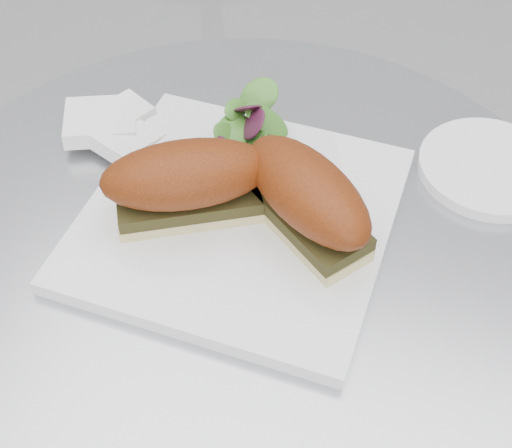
{
  "coord_description": "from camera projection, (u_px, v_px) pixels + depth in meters",
  "views": [
    {
      "loc": [
        0.15,
        -0.42,
        1.26
      ],
      "look_at": [
        0.02,
        -0.0,
        0.77
      ],
      "focal_mm": 50.0,
      "sensor_mm": 36.0,
      "label": 1
    }
  ],
  "objects": [
    {
      "name": "sandwich_left",
      "position": [
        187.0,
        181.0,
        0.66
      ],
      "size": [
        0.17,
        0.14,
        0.08
      ],
      "rotation": [
        0.0,
        0.0,
        0.5
      ],
      "color": "#D6C686",
      "rests_on": "plate"
    },
    {
      "name": "saucer",
      "position": [
        489.0,
        168.0,
        0.75
      ],
      "size": [
        0.15,
        0.15,
        0.01
      ],
      "primitive_type": "cylinder",
      "color": "white",
      "rests_on": "table"
    },
    {
      "name": "napkin",
      "position": [
        114.0,
        134.0,
        0.78
      ],
      "size": [
        0.12,
        0.12,
        0.02
      ],
      "primitive_type": null,
      "rotation": [
        0.0,
        0.0,
        0.15
      ],
      "color": "white",
      "rests_on": "table"
    },
    {
      "name": "sandwich_right",
      "position": [
        307.0,
        197.0,
        0.65
      ],
      "size": [
        0.17,
        0.15,
        0.08
      ],
      "rotation": [
        0.0,
        0.0,
        -0.65
      ],
      "color": "#D6C686",
      "rests_on": "plate"
    },
    {
      "name": "salad",
      "position": [
        251.0,
        133.0,
        0.74
      ],
      "size": [
        0.1,
        0.1,
        0.05
      ],
      "primitive_type": null,
      "color": "#517F29",
      "rests_on": "plate"
    },
    {
      "name": "table",
      "position": [
        244.0,
        373.0,
        0.87
      ],
      "size": [
        0.7,
        0.7,
        0.73
      ],
      "color": "#B6B9BE",
      "rests_on": "ground"
    },
    {
      "name": "plate",
      "position": [
        239.0,
        217.0,
        0.7
      ],
      "size": [
        0.3,
        0.3,
        0.02
      ],
      "primitive_type": "cube",
      "rotation": [
        0.0,
        0.0,
        -0.03
      ],
      "color": "white",
      "rests_on": "table"
    }
  ]
}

